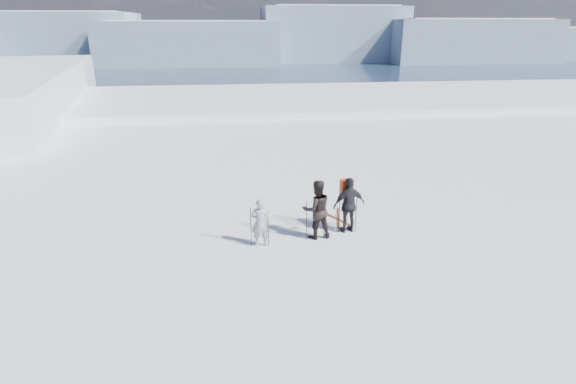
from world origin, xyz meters
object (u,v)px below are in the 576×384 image
Objects in this scene: skier_dark at (317,209)px; skier_pack at (349,205)px; skier_grey at (260,223)px; skis_loose at (337,217)px.

skier_pack is at bearing -173.73° from skier_dark.
skier_grey is at bearing 1.73° from skier_pack.
skier_pack is (1.10, 0.29, -0.03)m from skier_dark.
skier_pack is 1.08× the size of skis_loose.
skier_grey is 0.80× the size of skier_dark.
skier_dark is 1.04× the size of skier_pack.
skis_loose is (-0.13, 1.08, -0.89)m from skier_pack.
skier_pack is 1.41m from skis_loose.
skier_dark is at bearing -165.11° from skier_grey.
skier_grey is 2.93m from skier_pack.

